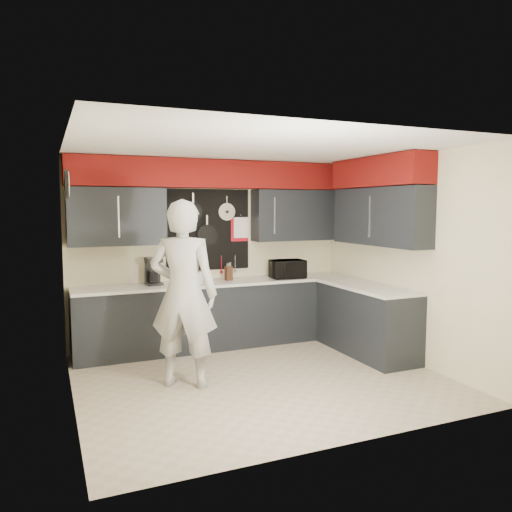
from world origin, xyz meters
name	(u,v)px	position (x,y,z in m)	size (l,w,h in m)	color
ground	(260,378)	(0.00, 0.00, 0.00)	(4.00, 4.00, 0.00)	#B9A390
back_wall_assembly	(215,203)	(0.01, 1.60, 2.01)	(4.00, 0.36, 2.60)	#F9E6C0
right_wall_assembly	(383,207)	(1.85, 0.26, 1.94)	(0.36, 3.50, 2.60)	#F9E6C0
left_wall_assembly	(70,271)	(-1.99, 0.02, 1.33)	(0.05, 3.50, 2.60)	#F9E6C0
base_cabinets	(260,315)	(0.49, 1.13, 0.46)	(3.95, 2.20, 0.92)	black
microwave	(287,269)	(1.02, 1.35, 1.05)	(0.48, 0.33, 0.27)	black
knife_block	(229,273)	(0.16, 1.47, 1.02)	(0.09, 0.09, 0.20)	#3B1A12
utensil_crock	(199,277)	(-0.29, 1.42, 1.00)	(0.12, 0.12, 0.15)	white
coffee_maker	(153,270)	(-0.89, 1.51, 1.11)	(0.21, 0.25, 0.37)	black
person	(183,294)	(-0.85, 0.11, 1.02)	(0.74, 0.49, 2.03)	#B0B0AD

